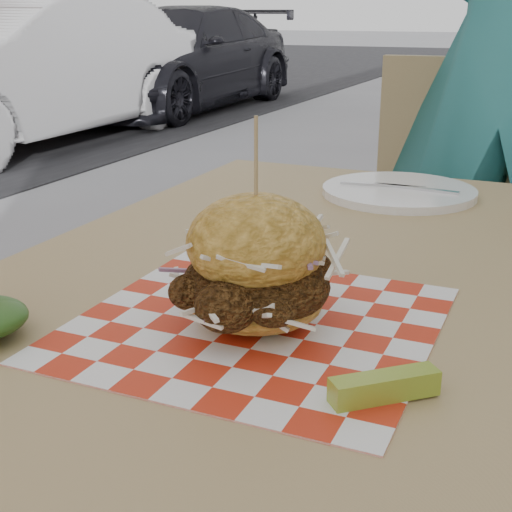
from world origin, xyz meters
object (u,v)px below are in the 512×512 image
object	(u,v)px
car_dark	(177,58)
patio_chair	(445,217)
patio_table	(321,327)
sandwich	(256,269)
car_white	(17,69)

from	to	relation	value
car_dark	patio_chair	bearing A→B (deg)	-53.96
patio_table	patio_chair	world-z (taller)	patio_chair
car_dark	sandwich	size ratio (longest dim) A/B	18.10
car_white	patio_chair	size ratio (longest dim) A/B	3.93
car_white	car_dark	size ratio (longest dim) A/B	0.97
car_white	patio_table	world-z (taller)	car_white
car_white	patio_table	xyz separation A→B (m)	(3.88, -3.84, 0.06)
car_white	patio_table	distance (m)	5.46
car_white	sandwich	xyz separation A→B (m)	(3.87, -4.02, 0.20)
patio_table	sandwich	xyz separation A→B (m)	(-0.01, -0.18, 0.14)
patio_chair	car_white	bearing A→B (deg)	141.12
car_white	patio_chair	world-z (taller)	car_white
patio_chair	sandwich	world-z (taller)	sandwich
patio_table	patio_chair	xyz separation A→B (m)	(-0.00, 1.03, -0.12)
car_white	sandwich	size ratio (longest dim) A/B	17.49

